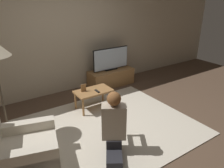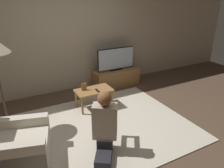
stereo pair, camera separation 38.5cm
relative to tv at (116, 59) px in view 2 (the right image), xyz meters
The scene contains 10 objects.
ground_plane 2.05m from the tv, 124.45° to the right, with size 10.00×10.00×0.00m, color brown.
wall_back 1.30m from the tv, 162.67° to the left, with size 10.00×0.06×2.60m.
rug 2.04m from the tv, 124.45° to the right, with size 2.88×2.40×0.02m.
tv_stand 0.49m from the tv, 90.00° to the right, with size 1.14×0.46×0.41m.
tv is the anchor object (origin of this frame).
coffee_table 1.32m from the tv, 139.24° to the right, with size 0.72×0.43×0.40m.
armchair 3.16m from the tv, 145.54° to the right, with size 1.04×0.99×0.79m.
person_kneeling 2.58m from the tv, 122.54° to the right, with size 0.63×0.80×0.97m.
picture_frame 1.40m from the tv, 146.29° to the right, with size 0.11×0.01×0.15m.
remote 1.34m from the tv, 135.36° to the right, with size 0.04×0.15×0.02m.
Camera 2 is at (-1.43, -2.92, 2.18)m, focal length 35.00 mm.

